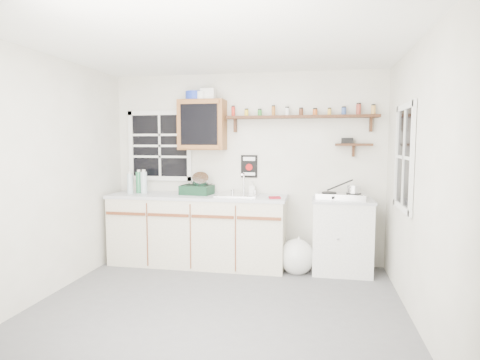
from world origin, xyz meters
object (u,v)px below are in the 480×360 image
(right_cabinet, at_px, (342,236))
(main_cabinet, at_px, (198,230))
(dish_rack, at_px, (198,187))
(spice_shelf, at_px, (302,116))
(hotplate, at_px, (341,196))
(upper_cabinet, at_px, (202,125))

(right_cabinet, bearing_deg, main_cabinet, -179.21)
(main_cabinet, height_order, dish_rack, dish_rack)
(main_cabinet, xyz_separation_m, right_cabinet, (1.83, 0.03, -0.01))
(spice_shelf, bearing_deg, hotplate, -22.93)
(hotplate, bearing_deg, right_cabinet, 55.04)
(upper_cabinet, relative_size, spice_shelf, 0.34)
(dish_rack, distance_m, hotplate, 1.82)
(dish_rack, bearing_deg, right_cabinet, 5.84)
(right_cabinet, height_order, spice_shelf, spice_shelf)
(upper_cabinet, bearing_deg, spice_shelf, 3.07)
(main_cabinet, relative_size, hotplate, 3.74)
(right_cabinet, height_order, dish_rack, dish_rack)
(right_cabinet, relative_size, hotplate, 1.47)
(upper_cabinet, distance_m, dish_rack, 0.82)
(right_cabinet, relative_size, spice_shelf, 0.48)
(upper_cabinet, xyz_separation_m, hotplate, (1.78, -0.14, -0.88))
(upper_cabinet, height_order, hotplate, upper_cabinet)
(upper_cabinet, bearing_deg, dish_rack, -114.93)
(right_cabinet, bearing_deg, dish_rack, 179.01)
(right_cabinet, bearing_deg, spice_shelf, 159.77)
(upper_cabinet, xyz_separation_m, spice_shelf, (1.29, 0.07, 0.10))
(right_cabinet, distance_m, spice_shelf, 1.57)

